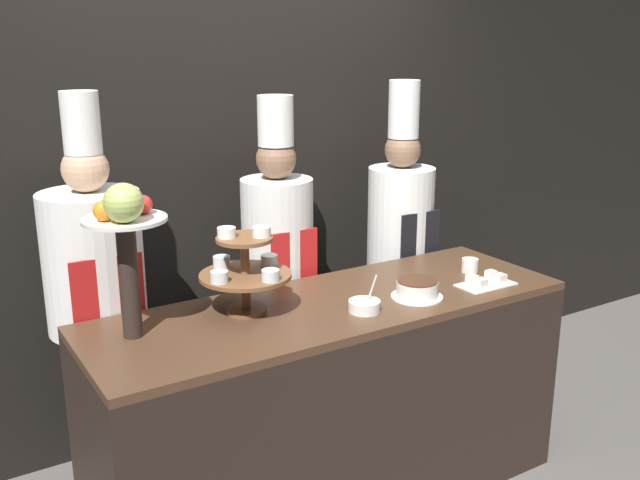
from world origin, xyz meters
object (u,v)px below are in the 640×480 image
Objects in this scene: fruit_pedestal at (125,231)px; cake_square_tray at (486,281)px; chef_center_right at (400,241)px; serving_bowl_near at (365,306)px; tiered_stand at (245,268)px; chef_left at (97,297)px; cake_round at (417,289)px; chef_center_left at (278,262)px; cup_white at (470,265)px.

cake_square_tray is at bearing -9.44° from fruit_pedestal.
chef_center_right is (1.63, 0.48, -0.40)m from fruit_pedestal.
cake_square_tray is at bearing -2.41° from serving_bowl_near.
tiered_stand is 0.21× the size of chef_left.
chef_left reaches higher than cake_square_tray.
fruit_pedestal is 1.61m from cake_square_tray.
fruit_pedestal is at bearing -89.56° from chef_left.
chef_left is at bearing 154.53° from cake_square_tray.
cake_round is 1.50× the size of serving_bowl_near.
serving_bowl_near reaches higher than cake_square_tray.
chef_center_left is at bearing 132.19° from cake_square_tray.
chef_center_right reaches higher than serving_bowl_near.
fruit_pedestal reaches higher than serving_bowl_near.
fruit_pedestal is 0.62m from chef_left.
serving_bowl_near is 0.71m from chef_center_left.
chef_left reaches higher than cup_white.
tiered_stand is at bearing 175.13° from cup_white.
tiered_stand is 1.42× the size of cake_square_tray.
chef_center_right is (0.74, 0.71, -0.01)m from serving_bowl_near.
chef_center_right reaches higher than cup_white.
cake_square_tray is 0.74m from chef_center_right.
fruit_pedestal is 0.33× the size of chef_center_right.
chef_center_right reaches higher than cake_square_tray.
chef_left is 1.00× the size of chef_center_right.
tiered_stand is 0.51m from serving_bowl_near.
chef_center_left is (-0.30, 0.70, -0.02)m from cake_round.
chef_left is at bearing -179.99° from chef_center_left.
serving_bowl_near reaches higher than cake_round.
cake_square_tray is (1.54, -0.26, -0.40)m from fruit_pedestal.
tiered_stand is 1.15m from cup_white.
chef_center_right reaches higher than fruit_pedestal.
cake_round is at bearing -123.10° from chef_center_right.
cup_white is at bearing 12.01° from serving_bowl_near.
fruit_pedestal is at bearing -163.58° from chef_center_right.
cake_square_tray is at bearing -111.71° from cup_white.
chef_center_left is 0.75m from chef_center_right.
chef_center_right is at bearing 0.00° from chef_left.
tiered_stand is 1.25m from chef_center_right.
serving_bowl_near is at bearing -136.20° from chef_center_right.
serving_bowl_near is at bearing -177.58° from cake_round.
chef_center_right is at bearing 0.00° from chef_center_left.
cup_white is (0.44, 0.14, -0.01)m from cake_round.
tiered_stand is 0.63m from chef_center_left.
cake_round is 0.29m from serving_bowl_near.
chef_center_left reaches higher than tiered_stand.
cake_round is 1.37m from chef_left.
fruit_pedestal is at bearing 169.53° from cake_round.
chef_center_left reaches higher than serving_bowl_near.
cake_round reaches higher than cup_white.
serving_bowl_near is at bearing -14.45° from fruit_pedestal.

